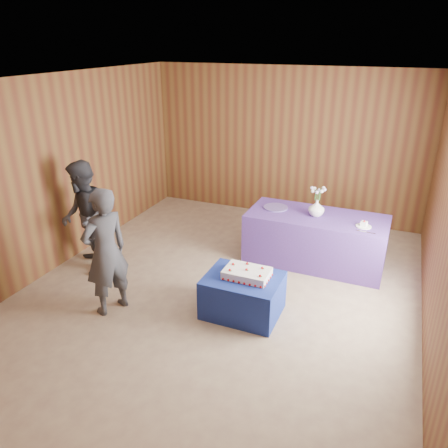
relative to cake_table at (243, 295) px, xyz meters
The scene contains 13 objects.
ground 0.63m from the cake_table, 140.13° to the left, with size 6.00×6.00×0.00m, color #9C896C.
room_shell 1.66m from the cake_table, 140.13° to the left, with size 5.04×6.04×2.72m.
cake_table is the anchor object (origin of this frame).
serving_table 1.75m from the cake_table, 72.18° to the left, with size 2.00×0.90×0.75m, color #4E348F.
sheet_cake 0.30m from the cake_table, 35.74° to the left, with size 0.56×0.39×0.13m.
vase 1.84m from the cake_table, 72.83° to the left, with size 0.23×0.23×0.24m, color white.
flower_spray 1.94m from the cake_table, 72.83° to the left, with size 0.23×0.23×0.17m.
platter 1.80m from the cake_table, 93.71° to the left, with size 0.37×0.37×0.02m, color #5B478F.
plate 1.98m from the cake_table, 51.39° to the left, with size 0.21×0.21×0.01m, color white.
cake_slice 1.99m from the cake_table, 51.37° to the left, with size 0.09×0.09×0.09m.
knife 1.89m from the cake_table, 46.93° to the left, with size 0.26×0.02×0.00m, color silver.
guest_left 1.72m from the cake_table, 160.28° to the right, with size 0.58×0.38×1.59m, color #393A43.
guest_right 2.51m from the cake_table, behind, with size 0.78×0.61×1.61m, color #30323A.
Camera 1 is at (1.96, -4.64, 3.14)m, focal length 35.00 mm.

